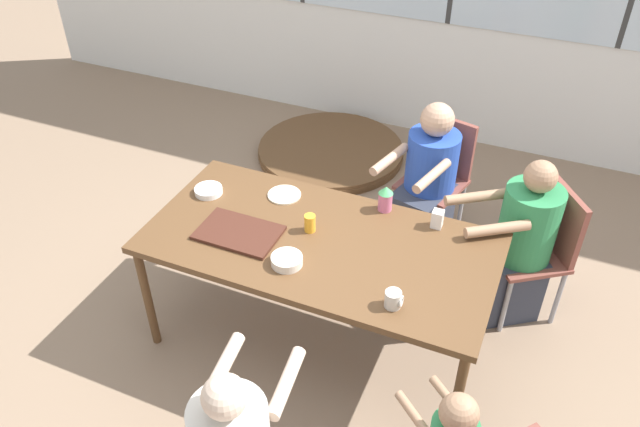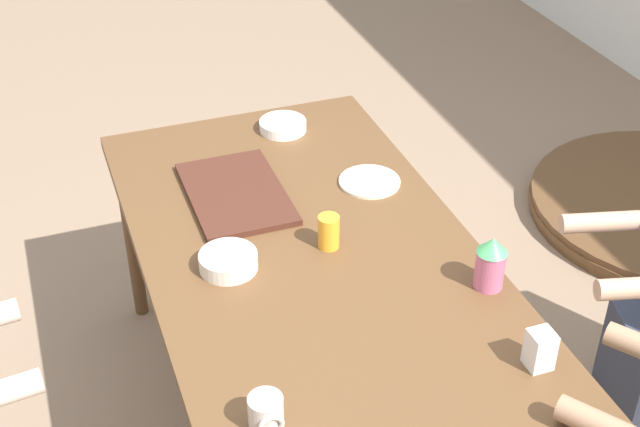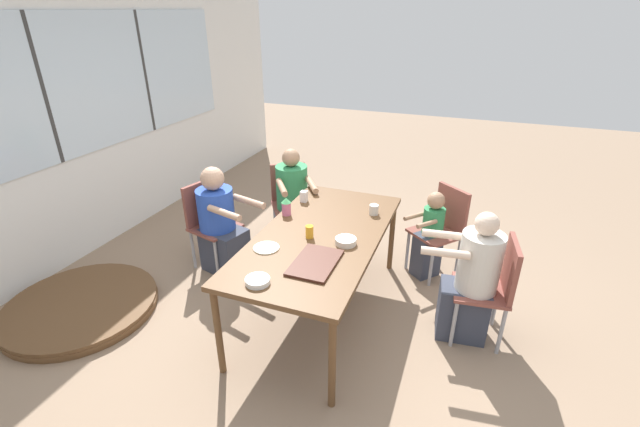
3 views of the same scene
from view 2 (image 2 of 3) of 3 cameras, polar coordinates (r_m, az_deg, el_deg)
name	(u,v)px [view 2 (image 2 of 3)]	position (r m, az deg, el deg)	size (l,w,h in m)	color
dining_table	(320,283)	(2.50, 0.00, -4.44)	(1.88, 0.93, 0.76)	brown
food_tray_dark	(236,193)	(2.77, -5.41, 1.28)	(0.44, 0.29, 0.02)	#472319
coffee_mug	(266,414)	(2.01, -3.46, -12.68)	(0.09, 0.08, 0.09)	beige
sippy_cup	(491,262)	(2.40, 10.86, -3.07)	(0.08, 0.08, 0.16)	#CC668C
juice_glass	(329,232)	(2.52, 0.56, -1.18)	(0.06, 0.06, 0.10)	gold
milk_carton_small	(540,350)	(2.21, 13.90, -8.45)	(0.06, 0.06, 0.10)	silver
bowl_white_shallow	(228,261)	(2.46, -5.89, -3.06)	(0.16, 0.16, 0.05)	silver
bowl_cereal	(283,126)	(3.11, -2.39, 5.64)	(0.16, 0.16, 0.04)	white
plate_tortillas	(370,182)	(2.83, 3.19, 2.05)	(0.20, 0.20, 0.01)	beige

